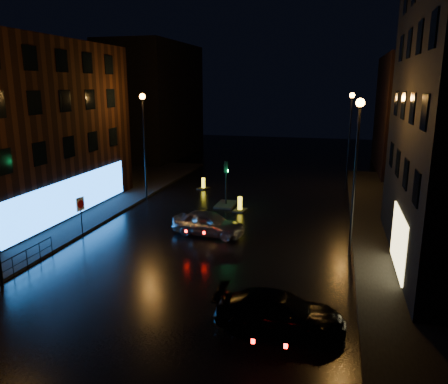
{
  "coord_description": "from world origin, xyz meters",
  "views": [
    {
      "loc": [
        6.77,
        -17.37,
        9.03
      ],
      "look_at": [
        0.43,
        7.1,
        2.8
      ],
      "focal_mm": 35.0,
      "sensor_mm": 36.0,
      "label": 1
    }
  ],
  "objects_px": {
    "silver_hatchback": "(209,223)",
    "traffic_signal": "(226,199)",
    "bollard_near": "(240,208)",
    "bollard_far": "(203,186)",
    "road_sign_right": "(352,212)",
    "road_sign_left": "(81,207)",
    "dark_sedan": "(280,312)"
  },
  "relations": [
    {
      "from": "traffic_signal",
      "to": "silver_hatchback",
      "type": "height_order",
      "value": "traffic_signal"
    },
    {
      "from": "road_sign_left",
      "to": "road_sign_right",
      "type": "bearing_deg",
      "value": 23.76
    },
    {
      "from": "traffic_signal",
      "to": "road_sign_right",
      "type": "distance_m",
      "value": 10.8
    },
    {
      "from": "traffic_signal",
      "to": "bollard_near",
      "type": "bearing_deg",
      "value": -41.96
    },
    {
      "from": "traffic_signal",
      "to": "bollard_near",
      "type": "height_order",
      "value": "traffic_signal"
    },
    {
      "from": "bollard_far",
      "to": "silver_hatchback",
      "type": "bearing_deg",
      "value": -54.61
    },
    {
      "from": "bollard_near",
      "to": "bollard_far",
      "type": "relative_size",
      "value": 1.01
    },
    {
      "from": "traffic_signal",
      "to": "bollard_near",
      "type": "distance_m",
      "value": 1.86
    },
    {
      "from": "silver_hatchback",
      "to": "road_sign_left",
      "type": "distance_m",
      "value": 7.75
    },
    {
      "from": "silver_hatchback",
      "to": "road_sign_right",
      "type": "xyz_separation_m",
      "value": [
        8.46,
        1.21,
        1.03
      ]
    },
    {
      "from": "road_sign_left",
      "to": "road_sign_right",
      "type": "relative_size",
      "value": 1.04
    },
    {
      "from": "traffic_signal",
      "to": "silver_hatchback",
      "type": "xyz_separation_m",
      "value": [
        0.64,
        -6.88,
        0.26
      ]
    },
    {
      "from": "dark_sedan",
      "to": "bollard_far",
      "type": "height_order",
      "value": "dark_sedan"
    },
    {
      "from": "silver_hatchback",
      "to": "bollard_near",
      "type": "xyz_separation_m",
      "value": [
        0.73,
        5.65,
        -0.52
      ]
    },
    {
      "from": "bollard_far",
      "to": "road_sign_left",
      "type": "height_order",
      "value": "road_sign_left"
    },
    {
      "from": "traffic_signal",
      "to": "bollard_far",
      "type": "bearing_deg",
      "value": 124.57
    },
    {
      "from": "silver_hatchback",
      "to": "bollard_near",
      "type": "distance_m",
      "value": 5.73
    },
    {
      "from": "road_sign_left",
      "to": "bollard_far",
      "type": "bearing_deg",
      "value": 87.71
    },
    {
      "from": "dark_sedan",
      "to": "road_sign_right",
      "type": "distance_m",
      "value": 11.2
    },
    {
      "from": "bollard_near",
      "to": "dark_sedan",
      "type": "bearing_deg",
      "value": -64.75
    },
    {
      "from": "silver_hatchback",
      "to": "traffic_signal",
      "type": "bearing_deg",
      "value": 12.58
    },
    {
      "from": "bollard_near",
      "to": "bollard_far",
      "type": "bearing_deg",
      "value": 135.19
    },
    {
      "from": "road_sign_left",
      "to": "road_sign_right",
      "type": "height_order",
      "value": "road_sign_left"
    },
    {
      "from": "road_sign_right",
      "to": "road_sign_left",
      "type": "bearing_deg",
      "value": 9.27
    },
    {
      "from": "silver_hatchback",
      "to": "road_sign_left",
      "type": "relative_size",
      "value": 1.79
    },
    {
      "from": "traffic_signal",
      "to": "silver_hatchback",
      "type": "relative_size",
      "value": 0.77
    },
    {
      "from": "traffic_signal",
      "to": "dark_sedan",
      "type": "relative_size",
      "value": 0.7
    },
    {
      "from": "bollard_near",
      "to": "road_sign_left",
      "type": "height_order",
      "value": "road_sign_left"
    },
    {
      "from": "silver_hatchback",
      "to": "dark_sedan",
      "type": "relative_size",
      "value": 0.91
    },
    {
      "from": "dark_sedan",
      "to": "road_sign_left",
      "type": "height_order",
      "value": "road_sign_left"
    },
    {
      "from": "bollard_far",
      "to": "road_sign_right",
      "type": "relative_size",
      "value": 0.55
    },
    {
      "from": "dark_sedan",
      "to": "silver_hatchback",
      "type": "bearing_deg",
      "value": 30.0
    }
  ]
}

